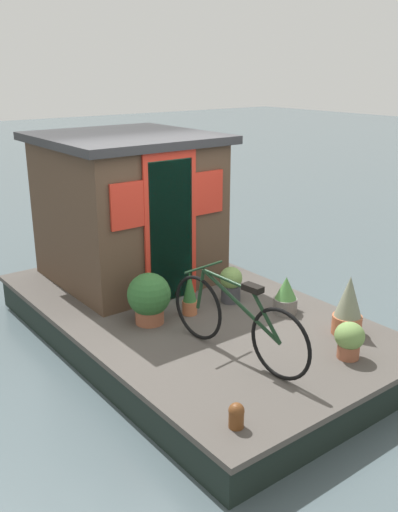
# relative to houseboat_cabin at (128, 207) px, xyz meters

# --- Properties ---
(ground_plane) EXTENTS (60.00, 60.00, 0.00)m
(ground_plane) POSITION_rel_houseboat_cabin_xyz_m (-1.32, 0.00, -1.38)
(ground_plane) COLOR #4C5B60
(houseboat_deck) EXTENTS (4.86, 2.83, 0.42)m
(houseboat_deck) POSITION_rel_houseboat_cabin_xyz_m (-1.32, 0.00, -1.17)
(houseboat_deck) COLOR #4C4742
(houseboat_deck) RESTS_ON ground_plane
(houseboat_cabin) EXTENTS (2.12, 2.05, 1.90)m
(houseboat_cabin) POSITION_rel_houseboat_cabin_xyz_m (0.00, 0.00, 0.00)
(houseboat_cabin) COLOR #4C3828
(houseboat_cabin) RESTS_ON houseboat_deck
(bicycle) EXTENTS (1.77, 0.50, 0.82)m
(bicycle) POSITION_rel_houseboat_cabin_xyz_m (-2.53, 0.32, -0.58)
(bicycle) COLOR black
(bicycle) RESTS_ON houseboat_deck
(potted_plant_geranium) EXTENTS (0.32, 0.32, 0.65)m
(potted_plant_geranium) POSITION_rel_houseboat_cabin_xyz_m (-2.86, -0.94, -0.65)
(potted_plant_geranium) COLOR #B2603D
(potted_plant_geranium) RESTS_ON houseboat_deck
(potted_plant_succulent) EXTENTS (0.27, 0.27, 0.44)m
(potted_plant_succulent) POSITION_rel_houseboat_cabin_xyz_m (-2.09, -0.81, -0.75)
(potted_plant_succulent) COLOR slate
(potted_plant_succulent) RESTS_ON houseboat_deck
(potted_plant_thyme) EXTENTS (0.48, 0.48, 0.58)m
(potted_plant_thyme) POSITION_rel_houseboat_cabin_xyz_m (-1.37, 0.58, -0.66)
(potted_plant_thyme) COLOR #935138
(potted_plant_thyme) RESTS_ON houseboat_deck
(potted_plant_ivy) EXTENTS (0.29, 0.29, 0.37)m
(potted_plant_ivy) POSITION_rel_houseboat_cabin_xyz_m (-3.22, -0.53, -0.76)
(potted_plant_ivy) COLOR #935138
(potted_plant_ivy) RESTS_ON houseboat_deck
(potted_plant_rosemary) EXTENTS (0.17, 0.17, 0.51)m
(potted_plant_rosemary) POSITION_rel_houseboat_cabin_xyz_m (-1.46, 0.09, -0.72)
(potted_plant_rosemary) COLOR #B2603D
(potted_plant_rosemary) RESTS_ON houseboat_deck
(potted_plant_fern) EXTENTS (0.27, 0.27, 0.44)m
(potted_plant_fern) POSITION_rel_houseboat_cabin_xyz_m (-1.47, -0.52, -0.73)
(potted_plant_fern) COLOR #38383D
(potted_plant_fern) RESTS_ON houseboat_deck
(mooring_bollard) EXTENTS (0.13, 0.13, 0.21)m
(mooring_bollard) POSITION_rel_houseboat_cabin_xyz_m (-3.40, 1.07, -0.85)
(mooring_bollard) COLOR brown
(mooring_bollard) RESTS_ON houseboat_deck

